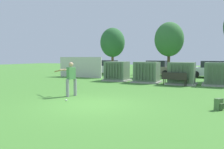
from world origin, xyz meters
TOP-DOWN VIEW (x-y plane):
  - ground_plane at (0.00, 0.00)m, footprint 96.00×96.00m
  - fence_panel at (-7.74, 10.50)m, footprint 4.80×0.12m
  - transformer_west at (-3.08, 9.08)m, footprint 2.10×1.70m
  - transformer_mid_west at (-0.43, 8.92)m, footprint 2.10×1.70m
  - transformer_mid_east at (2.22, 8.83)m, footprint 2.10×1.70m
  - transformer_east at (4.66, 9.23)m, footprint 2.10×1.70m
  - park_bench at (1.87, 7.92)m, footprint 1.84×0.72m
  - batter at (-2.12, 1.32)m, footprint 1.60×0.78m
  - sports_ball at (-1.50, 0.15)m, footprint 0.09×0.09m
  - backpack at (4.74, 1.31)m, footprint 0.36×0.38m
  - tree_left at (-6.24, 14.80)m, footprint 2.76×2.76m
  - tree_center_left at (0.09, 14.56)m, footprint 2.85×2.85m
  - parked_car_leftmost at (-7.57, 15.79)m, footprint 4.32×2.16m
  - parked_car_left_of_center at (-1.53, 16.10)m, footprint 4.34×2.22m
  - parked_car_right_of_center at (3.96, 15.92)m, footprint 4.21×1.94m

SIDE VIEW (x-z plane):
  - ground_plane at x=0.00m, z-range 0.00..0.00m
  - sports_ball at x=-1.50m, z-range 0.00..0.09m
  - backpack at x=4.74m, z-range -0.01..0.43m
  - park_bench at x=1.87m, z-range 0.08..0.99m
  - parked_car_leftmost at x=-7.57m, z-range -0.06..1.56m
  - parked_car_left_of_center at x=-1.53m, z-range -0.06..1.56m
  - parked_car_right_of_center at x=3.96m, z-range -0.06..1.56m
  - transformer_west at x=-3.08m, z-range -0.02..1.60m
  - transformer_mid_west at x=-0.43m, z-range -0.02..1.60m
  - transformer_mid_east at x=2.22m, z-range -0.02..1.60m
  - transformer_east at x=4.66m, z-range -0.02..1.60m
  - batter at x=-2.12m, z-range 0.11..1.85m
  - fence_panel at x=-7.74m, z-range 0.00..2.00m
  - tree_left at x=-6.24m, z-range 0.98..6.24m
  - tree_center_left at x=0.09m, z-range 1.01..6.45m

